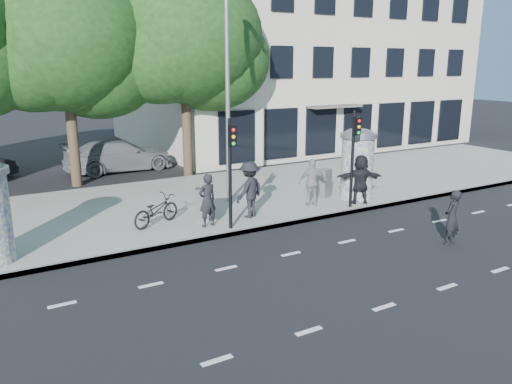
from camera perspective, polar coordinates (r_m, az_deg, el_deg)
ground at (r=12.87m, az=7.52°, el=-9.01°), size 120.00×120.00×0.00m
sidewalk at (r=18.99m, az=-6.34°, el=-1.02°), size 40.00×8.00×0.15m
curb at (r=15.60m, az=-0.43°, el=-4.35°), size 40.00×0.10×0.16m
lane_dash_near at (r=11.38m, az=14.43°, el=-12.61°), size 32.00×0.12×0.01m
lane_dash_far at (r=13.91m, az=3.99°, el=-7.07°), size 32.00×0.12×0.01m
ad_column_right at (r=19.10m, az=11.51°, el=3.38°), size 1.36×1.36×2.65m
traffic_pole_near at (r=14.98m, az=-2.90°, el=3.38°), size 0.22×0.31×3.40m
traffic_pole_far at (r=17.66m, az=11.12°, el=4.80°), size 0.22×0.31×3.40m
street_lamp at (r=17.88m, az=-3.20°, el=13.42°), size 0.25×0.93×8.00m
tree_near_left at (r=22.35m, az=-21.10°, el=15.96°), size 6.80×6.80×8.97m
tree_center at (r=23.36m, az=-8.27°, el=17.24°), size 7.00×7.00×9.30m
building at (r=35.09m, az=3.43°, el=15.82°), size 20.30×15.85×12.00m
ped_b at (r=15.55m, az=-5.58°, el=-0.96°), size 0.67×0.50×1.68m
ped_d at (r=16.42m, az=-0.76°, el=0.28°), size 1.39×1.14×1.87m
ped_e at (r=17.89m, az=6.46°, el=1.09°), size 1.14×0.92×1.70m
ped_f at (r=18.47m, az=11.84°, el=1.45°), size 1.77×1.24×1.80m
man_road at (r=15.41m, az=21.49°, el=-2.74°), size 0.67×0.53×1.63m
bicycle at (r=16.02m, az=-11.36°, el=-2.07°), size 1.32×1.91×0.95m
cabinet_left at (r=16.36m, az=-6.05°, el=-1.35°), size 0.60×0.52×1.04m
cabinet_right at (r=19.21m, az=7.80°, el=1.00°), size 0.62×0.54×1.07m
car_right at (r=25.35m, az=-15.37°, el=4.02°), size 2.40×5.34×1.52m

